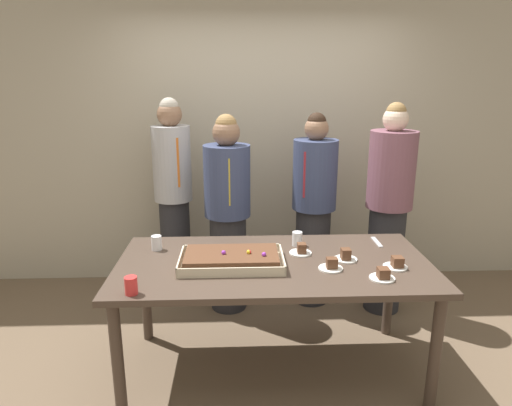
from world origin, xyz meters
The scene contains 17 objects.
ground_plane centered at (0.00, 0.00, 0.00)m, with size 12.00×12.00×0.00m, color brown.
interior_back_panel centered at (0.00, 1.60, 1.50)m, with size 8.00×0.12×3.00m, color #B2A893.
party_table centered at (0.00, 0.00, 0.71)m, with size 2.00×0.99×0.79m.
sheet_cake centered at (-0.27, -0.04, 0.83)m, with size 0.65×0.40×0.10m.
plated_slice_near_left centered at (0.62, -0.29, 0.82)m, with size 0.15×0.15×0.07m.
plated_slice_near_right centered at (0.19, 0.12, 0.82)m, with size 0.15×0.15×0.07m.
plated_slice_far_left centered at (0.75, -0.13, 0.82)m, with size 0.15×0.15×0.07m.
plated_slice_far_right centered at (0.34, -0.14, 0.82)m, with size 0.15×0.15×0.08m.
plated_slice_center_front centered at (0.47, 0.01, 0.82)m, with size 0.15×0.15×0.08m.
drink_cup_nearest centered at (-0.78, 0.24, 0.84)m, with size 0.07×0.07×0.10m, color white.
drink_cup_middle centered at (0.19, 0.28, 0.84)m, with size 0.07×0.07×0.10m, color white.
drink_cup_far_end centered at (-0.81, -0.42, 0.84)m, with size 0.07×0.07×0.10m, color red.
cake_server_utensil centered at (0.76, 0.32, 0.80)m, with size 0.03×0.20×0.01m, color silver.
person_serving_front centered at (-0.31, 0.89, 0.85)m, with size 0.38×0.38×1.66m.
person_green_shirt_behind centered at (0.42, 0.98, 0.85)m, with size 0.37×0.37×1.66m.
person_striped_tie_right centered at (-0.79, 1.17, 0.93)m, with size 0.33×0.33×1.77m.
person_far_right_suit centered at (1.00, 0.82, 0.90)m, with size 0.37×0.37×1.75m.
Camera 1 is at (-0.23, -2.70, 1.94)m, focal length 31.94 mm.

